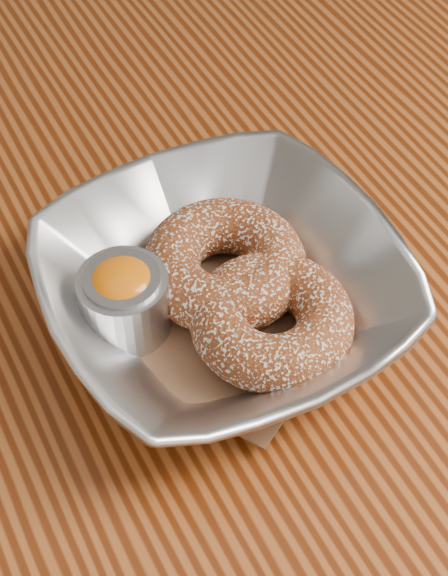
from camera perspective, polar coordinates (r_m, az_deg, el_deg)
name	(u,v)px	position (r m, az deg, el deg)	size (l,w,h in m)	color
table	(271,288)	(0.71, 3.04, -0.02)	(1.20, 0.80, 0.75)	brown
serving_bowl	(224,291)	(0.54, 0.00, -0.21)	(0.22, 0.22, 0.05)	#B3B5BA
parchment	(224,309)	(0.56, 0.00, -1.37)	(0.14, 0.14, 0.00)	brown
donut_back	(225,264)	(0.56, 0.03, 1.54)	(0.10, 0.10, 0.04)	brown
donut_front	(272,320)	(0.53, 3.10, -2.07)	(0.10, 0.10, 0.03)	brown
ramekin	(124,299)	(0.53, -6.47, -0.73)	(0.05, 0.05, 0.05)	#B3B5BA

